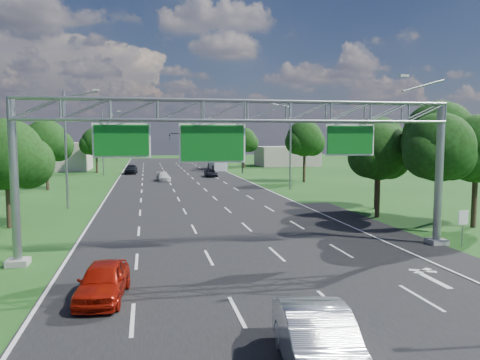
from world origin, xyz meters
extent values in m
plane|color=#184615|center=(0.00, 30.00, 0.00)|extent=(220.00, 220.00, 0.00)
cube|color=black|center=(0.00, 30.00, 0.00)|extent=(18.00, 180.00, 0.02)
cube|color=black|center=(10.20, 14.00, 0.00)|extent=(3.00, 30.00, 0.02)
cube|color=gray|center=(11.50, 12.00, 0.15)|extent=(1.00, 1.00, 0.30)
cylinder|color=gray|center=(11.50, 12.00, 4.00)|extent=(0.44, 0.44, 8.00)
cube|color=gray|center=(-11.00, 12.00, 0.15)|extent=(1.00, 1.00, 0.30)
cylinder|color=gray|center=(-11.00, 12.00, 4.00)|extent=(0.40, 0.40, 8.00)
cylinder|color=gray|center=(10.30, 12.00, 9.00)|extent=(2.54, 0.12, 0.79)
cube|color=beige|center=(9.10, 12.00, 9.50)|extent=(0.50, 0.22, 0.12)
cube|color=white|center=(-6.00, 11.98, 6.00)|extent=(2.80, 0.05, 1.70)
cube|color=#0B5C17|center=(-6.00, 11.92, 6.00)|extent=(2.62, 0.05, 1.52)
cube|color=white|center=(-1.50, 11.98, 5.85)|extent=(3.40, 0.05, 2.00)
cube|color=#0B5C17|center=(-1.50, 11.92, 5.85)|extent=(3.22, 0.05, 1.82)
cube|color=white|center=(6.00, 11.98, 6.00)|extent=(2.80, 0.05, 1.70)
cube|color=#0B5C17|center=(6.00, 11.92, 6.00)|extent=(2.62, 0.05, 1.52)
cylinder|color=gray|center=(12.40, 11.00, 1.00)|extent=(0.06, 0.06, 2.00)
cube|color=white|center=(12.40, 10.97, 1.70)|extent=(0.60, 0.04, 0.80)
cylinder|color=black|center=(11.00, 65.00, 3.50)|extent=(0.24, 0.24, 7.00)
cylinder|color=black|center=(5.00, 65.00, 6.60)|extent=(12.00, 0.18, 0.18)
imported|color=black|center=(-1.00, 65.00, 6.05)|extent=(0.18, 0.22, 1.10)
imported|color=black|center=(4.00, 65.00, 6.05)|extent=(0.18, 0.22, 1.10)
imported|color=black|center=(9.00, 65.00, 6.05)|extent=(0.18, 0.22, 1.10)
cylinder|color=gray|center=(-11.50, 30.00, 5.00)|extent=(0.20, 0.20, 10.00)
cylinder|color=gray|center=(-10.20, 30.00, 9.70)|extent=(2.78, 0.12, 0.60)
cube|color=beige|center=(-8.90, 30.00, 10.10)|extent=(0.55, 0.22, 0.12)
cylinder|color=gray|center=(-11.50, 65.00, 5.00)|extent=(0.20, 0.20, 10.00)
cylinder|color=gray|center=(-10.20, 65.00, 9.70)|extent=(2.78, 0.12, 0.60)
cube|color=beige|center=(-8.90, 65.00, 10.10)|extent=(0.55, 0.22, 0.12)
cylinder|color=gray|center=(11.50, 40.00, 5.00)|extent=(0.20, 0.20, 10.00)
cylinder|color=gray|center=(10.20, 40.00, 9.70)|extent=(2.78, 0.12, 0.60)
cube|color=beige|center=(8.90, 40.00, 10.10)|extent=(0.55, 0.22, 0.12)
cylinder|color=#2D2116|center=(13.50, 15.00, 1.87)|extent=(0.36, 0.36, 3.74)
sphere|color=black|center=(13.50, 15.00, 5.50)|extent=(4.40, 4.40, 4.40)
sphere|color=black|center=(14.60, 15.40, 4.95)|extent=(3.30, 3.30, 3.30)
sphere|color=black|center=(12.51, 14.70, 5.06)|extent=(3.08, 3.08, 3.08)
cylinder|color=#2D2116|center=(15.50, 18.00, 2.09)|extent=(0.36, 0.36, 4.18)
sphere|color=black|center=(15.50, 18.00, 6.18)|extent=(5.00, 5.00, 5.00)
sphere|color=black|center=(16.75, 18.40, 5.55)|extent=(3.75, 3.75, 3.75)
sphere|color=black|center=(14.38, 17.70, 5.68)|extent=(3.50, 3.50, 3.50)
cylinder|color=#2D2116|center=(12.50, 21.00, 1.65)|extent=(0.36, 0.36, 3.30)
sphere|color=black|center=(12.50, 21.00, 5.06)|extent=(4.40, 4.40, 4.40)
sphere|color=black|center=(13.60, 21.40, 4.51)|extent=(3.30, 3.30, 3.30)
sphere|color=black|center=(11.51, 20.70, 4.62)|extent=(3.08, 3.08, 3.08)
cylinder|color=#2D2116|center=(17.00, 16.00, 1.76)|extent=(0.36, 0.36, 3.52)
sphere|color=black|center=(17.00, 16.00, 5.36)|extent=(4.60, 4.60, 4.60)
sphere|color=black|center=(15.96, 15.70, 4.90)|extent=(3.22, 3.22, 3.22)
cylinder|color=#2D2116|center=(14.50, 25.00, 1.76)|extent=(0.36, 0.36, 3.52)
sphere|color=black|center=(14.50, 25.00, 5.44)|extent=(4.80, 4.80, 4.80)
sphere|color=black|center=(15.70, 25.40, 4.84)|extent=(3.60, 3.60, 3.60)
sphere|color=black|center=(13.42, 24.70, 4.96)|extent=(3.36, 3.36, 3.36)
cylinder|color=#2D2116|center=(-14.00, 22.00, 1.54)|extent=(0.36, 0.36, 3.08)
sphere|color=black|center=(-14.00, 22.00, 5.00)|extent=(4.80, 4.80, 4.80)
sphere|color=black|center=(-12.80, 22.40, 4.40)|extent=(3.60, 3.60, 3.60)
cylinder|color=#2D2116|center=(-16.00, 45.00, 1.87)|extent=(0.36, 0.36, 3.74)
sphere|color=black|center=(-16.00, 45.00, 5.66)|extent=(4.80, 4.80, 4.80)
sphere|color=black|center=(-14.80, 45.40, 5.06)|extent=(3.60, 3.60, 3.60)
sphere|color=black|center=(-17.08, 44.70, 5.18)|extent=(3.36, 3.36, 3.36)
cylinder|color=#2D2116|center=(-13.00, 70.00, 1.65)|extent=(0.36, 0.36, 3.30)
sphere|color=black|center=(-13.00, 70.00, 5.22)|extent=(4.80, 4.80, 4.80)
sphere|color=black|center=(-11.80, 70.40, 4.62)|extent=(3.60, 3.60, 3.60)
sphere|color=black|center=(-14.08, 69.70, 4.74)|extent=(3.36, 3.36, 3.36)
cylinder|color=#2D2116|center=(16.00, 48.00, 1.98)|extent=(0.36, 0.36, 3.96)
sphere|color=black|center=(16.00, 48.00, 5.88)|extent=(4.80, 4.80, 4.80)
sphere|color=black|center=(17.20, 48.40, 5.28)|extent=(3.60, 3.60, 3.60)
sphere|color=black|center=(14.92, 47.70, 5.40)|extent=(3.36, 3.36, 3.36)
cylinder|color=#2D2116|center=(14.00, 78.00, 1.76)|extent=(0.36, 0.36, 3.52)
sphere|color=black|center=(14.00, 78.00, 5.44)|extent=(4.80, 4.80, 4.80)
sphere|color=black|center=(15.20, 78.40, 4.84)|extent=(3.60, 3.60, 3.60)
sphere|color=black|center=(12.92, 77.70, 4.96)|extent=(3.36, 3.36, 3.36)
cube|color=#A59E8B|center=(-22.00, 78.00, 2.50)|extent=(14.00, 10.00, 5.00)
cube|color=#A59E8B|center=(24.00, 82.00, 2.00)|extent=(12.00, 9.00, 4.00)
imported|color=#9C1307|center=(-6.54, 6.32, 0.71)|extent=(2.10, 4.31, 1.42)
imported|color=silver|center=(-0.52, -0.63, 0.84)|extent=(2.41, 5.28, 1.68)
imported|color=silver|center=(-2.52, 53.45, 0.58)|extent=(2.01, 4.16, 1.17)
imported|color=black|center=(4.81, 58.62, 0.54)|extent=(1.91, 3.93, 1.08)
imported|color=black|center=(-7.29, 66.73, 0.80)|extent=(2.16, 4.77, 1.59)
cube|color=silver|center=(8.00, 74.35, 1.67)|extent=(2.55, 6.12, 3.04)
cube|color=silver|center=(8.00, 70.10, 1.11)|extent=(2.37, 2.27, 2.23)
cylinder|color=black|center=(6.89, 70.30, 0.51)|extent=(0.35, 1.01, 1.01)
cylinder|color=black|center=(9.11, 70.30, 0.51)|extent=(0.35, 1.01, 1.01)
cylinder|color=black|center=(6.89, 76.38, 0.51)|extent=(0.35, 1.01, 1.01)
cylinder|color=black|center=(9.11, 76.38, 0.51)|extent=(0.35, 1.01, 1.01)
camera|label=1|loc=(-4.85, -11.73, 6.22)|focal=35.00mm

